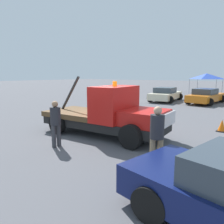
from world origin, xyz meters
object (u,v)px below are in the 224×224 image
object	(u,v)px
parked_car_cream	(165,94)
canopy_tent_blue	(207,76)
person_at_hood	(56,121)
parked_car_orange	(206,96)
traffic_cone	(222,126)
person_near_truck	(157,133)
tow_truck	(109,115)

from	to	relation	value
parked_car_cream	canopy_tent_blue	world-z (taller)	canopy_tent_blue
person_at_hood	parked_car_orange	bearing A→B (deg)	93.70
parked_car_cream	traffic_cone	world-z (taller)	parked_car_cream
person_near_truck	parked_car_cream	distance (m)	15.89
parked_car_orange	traffic_cone	bearing A→B (deg)	-156.60
person_at_hood	canopy_tent_blue	bearing A→B (deg)	101.35
person_near_truck	canopy_tent_blue	bearing A→B (deg)	-24.03
canopy_tent_blue	person_near_truck	bearing A→B (deg)	-76.90
person_at_hood	traffic_cone	distance (m)	7.38
tow_truck	person_at_hood	distance (m)	2.38
tow_truck	parked_car_orange	bearing A→B (deg)	84.23
tow_truck	person_near_truck	world-z (taller)	tow_truck
person_at_hood	parked_car_orange	world-z (taller)	person_at_hood
parked_car_orange	traffic_cone	size ratio (longest dim) A/B	9.01
tow_truck	canopy_tent_blue	size ratio (longest dim) A/B	1.66
tow_truck	traffic_cone	bearing A→B (deg)	41.05
person_near_truck	traffic_cone	distance (m)	5.49
canopy_tent_blue	tow_truck	bearing A→B (deg)	-82.98
tow_truck	person_near_truck	size ratio (longest dim) A/B	3.29
person_near_truck	parked_car_orange	bearing A→B (deg)	-26.01
person_at_hood	parked_car_orange	size ratio (longest dim) A/B	0.34
person_at_hood	canopy_tent_blue	size ratio (longest dim) A/B	0.48
canopy_tent_blue	traffic_cone	distance (m)	21.80
traffic_cone	canopy_tent_blue	bearing A→B (deg)	107.65
person_at_hood	parked_car_orange	distance (m)	15.77
canopy_tent_blue	traffic_cone	world-z (taller)	canopy_tent_blue
canopy_tent_blue	parked_car_cream	bearing A→B (deg)	-92.32
traffic_cone	parked_car_orange	bearing A→B (deg)	109.73
person_at_hood	parked_car_orange	xyz separation A→B (m)	(0.68, 15.76, -0.31)
parked_car_cream	traffic_cone	size ratio (longest dim) A/B	9.11
parked_car_cream	parked_car_orange	world-z (taller)	same
parked_car_cream	canopy_tent_blue	size ratio (longest dim) A/B	1.45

